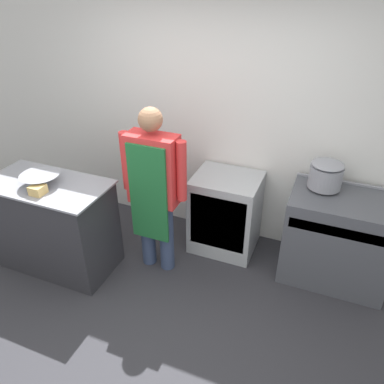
% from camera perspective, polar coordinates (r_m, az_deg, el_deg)
% --- Properties ---
extents(ground_plane, '(14.00, 14.00, 0.00)m').
position_cam_1_polar(ground_plane, '(3.32, -7.90, -22.02)').
color(ground_plane, '#2D2D33').
extents(wall_back, '(8.00, 0.05, 2.70)m').
position_cam_1_polar(wall_back, '(3.89, 3.93, 11.53)').
color(wall_back, white).
rests_on(wall_back, ground_plane).
extents(prep_counter, '(1.17, 0.62, 0.94)m').
position_cam_1_polar(prep_counter, '(3.92, -20.17, -4.74)').
color(prep_counter, '#2D2D33').
rests_on(prep_counter, ground_plane).
extents(stove, '(0.95, 0.62, 0.91)m').
position_cam_1_polar(stove, '(3.80, 21.22, -6.67)').
color(stove, '#4C4F56').
rests_on(stove, ground_plane).
extents(fridge_unit, '(0.67, 0.56, 0.85)m').
position_cam_1_polar(fridge_unit, '(3.96, 5.11, -3.20)').
color(fridge_unit, '#A8ADB2').
rests_on(fridge_unit, ground_plane).
extents(person_cook, '(0.64, 0.24, 1.67)m').
position_cam_1_polar(person_cook, '(3.42, -5.85, 1.15)').
color(person_cook, '#38476B').
rests_on(person_cook, ground_plane).
extents(mixing_bowl, '(0.36, 0.36, 0.10)m').
position_cam_1_polar(mixing_bowl, '(3.66, -22.07, 1.78)').
color(mixing_bowl, gray).
rests_on(mixing_bowl, prep_counter).
extents(plastic_tub, '(0.12, 0.12, 0.08)m').
position_cam_1_polar(plastic_tub, '(3.52, -22.44, 0.31)').
color(plastic_tub, '#D8B266').
rests_on(plastic_tub, prep_counter).
extents(stock_pot, '(0.30, 0.30, 0.25)m').
position_cam_1_polar(stock_pot, '(3.59, 19.73, 2.55)').
color(stock_pot, gray).
rests_on(stock_pot, stove).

